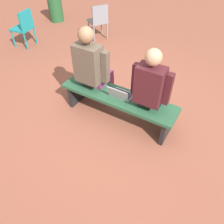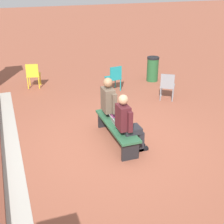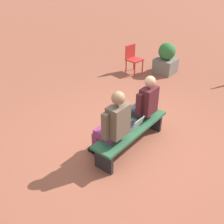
{
  "view_description": "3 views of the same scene",
  "coord_description": "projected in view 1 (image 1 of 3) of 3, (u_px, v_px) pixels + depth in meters",
  "views": [
    {
      "loc": [
        -1.16,
        2.19,
        2.47
      ],
      "look_at": [
        -0.11,
        0.43,
        0.56
      ],
      "focal_mm": 35.0,
      "sensor_mm": 36.0,
      "label": 1
    },
    {
      "loc": [
        -5.81,
        2.19,
        3.61
      ],
      "look_at": [
        0.34,
        -0.02,
        0.62
      ],
      "focal_mm": 50.0,
      "sensor_mm": 36.0,
      "label": 2
    },
    {
      "loc": [
        3.38,
        2.19,
        3.21
      ],
      "look_at": [
        0.27,
        -0.32,
        0.78
      ],
      "focal_mm": 42.0,
      "sensor_mm": 36.0,
      "label": 3
    }
  ],
  "objects": [
    {
      "name": "laptop",
      "position": [
        121.0,
        94.0,
        3.16
      ],
      "size": [
        0.32,
        0.29,
        0.21
      ],
      "color": "#9EA0A5",
      "rests_on": "bench"
    },
    {
      "name": "ground_plane",
      "position": [
        120.0,
        119.0,
        3.49
      ],
      "size": [
        60.0,
        60.0,
        0.0
      ],
      "primitive_type": "plane",
      "color": "brown"
    },
    {
      "name": "person_student",
      "position": [
        152.0,
        89.0,
        2.91
      ],
      "size": [
        0.53,
        0.68,
        1.33
      ],
      "color": "#232328",
      "rests_on": "ground"
    },
    {
      "name": "plastic_chair_far_left",
      "position": [
        99.0,
        20.0,
        5.36
      ],
      "size": [
        0.58,
        0.58,
        0.84
      ],
      "color": "gray",
      "rests_on": "ground"
    },
    {
      "name": "bench",
      "position": [
        118.0,
        100.0,
        3.29
      ],
      "size": [
        1.8,
        0.44,
        0.45
      ],
      "color": "#285638",
      "rests_on": "ground"
    },
    {
      "name": "plastic_chair_far_right",
      "position": [
        24.0,
        26.0,
        5.05
      ],
      "size": [
        0.48,
        0.48,
        0.84
      ],
      "color": "teal",
      "rests_on": "ground"
    },
    {
      "name": "litter_bin",
      "position": [
        55.0,
        5.0,
        6.3
      ],
      "size": [
        0.42,
        0.42,
        0.86
      ],
      "color": "#23562D",
      "rests_on": "ground"
    },
    {
      "name": "person_adult",
      "position": [
        93.0,
        68.0,
        3.25
      ],
      "size": [
        0.57,
        0.72,
        1.39
      ],
      "color": "#7F2D5B",
      "rests_on": "ground"
    }
  ]
}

